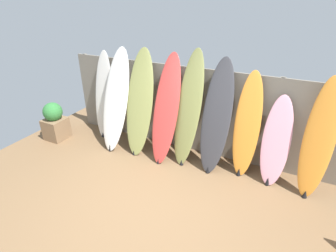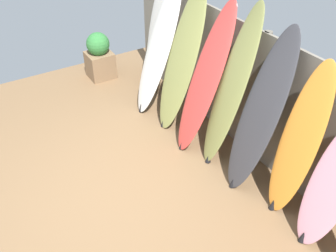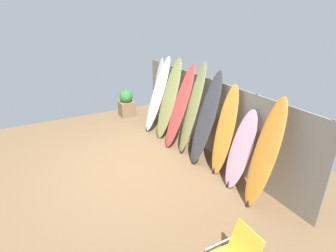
% 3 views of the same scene
% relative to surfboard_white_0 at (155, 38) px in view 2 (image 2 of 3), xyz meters
% --- Properties ---
extents(ground, '(7.68, 7.68, 0.00)m').
position_rel_surfboard_white_0_xyz_m(ground, '(2.20, -1.73, -0.97)').
color(ground, brown).
extents(fence_back, '(6.08, 0.11, 1.80)m').
position_rel_surfboard_white_0_xyz_m(fence_back, '(2.20, 0.28, -0.07)').
color(fence_back, gray).
rests_on(fence_back, ground).
extents(surfboard_white_0, '(0.47, 0.42, 1.97)m').
position_rel_surfboard_white_0_xyz_m(surfboard_white_0, '(0.00, 0.00, 0.00)').
color(surfboard_white_0, white).
rests_on(surfboard_white_0, ground).
extents(surfboard_white_1, '(0.58, 0.83, 2.11)m').
position_rel_surfboard_white_0_xyz_m(surfboard_white_1, '(0.54, -0.25, 0.07)').
color(surfboard_white_1, white).
rests_on(surfboard_white_1, ground).
extents(surfboard_olive_2, '(0.65, 0.81, 2.13)m').
position_rel_surfboard_white_0_xyz_m(surfboard_olive_2, '(1.08, -0.18, 0.08)').
color(surfboard_olive_2, olive).
rests_on(surfboard_olive_2, ground).
extents(surfboard_red_3, '(0.53, 0.83, 2.09)m').
position_rel_surfboard_white_0_xyz_m(surfboard_red_3, '(1.69, -0.20, 0.06)').
color(surfboard_red_3, '#D13D38').
rests_on(surfboard_red_3, ground).
extents(surfboard_olive_4, '(0.57, 0.69, 2.20)m').
position_rel_surfboard_white_0_xyz_m(surfboard_olive_4, '(2.13, -0.12, 0.12)').
color(surfboard_olive_4, olive).
rests_on(surfboard_olive_4, ground).
extents(surfboard_charcoal_5, '(0.53, 0.68, 2.09)m').
position_rel_surfboard_white_0_xyz_m(surfboard_charcoal_5, '(2.68, -0.12, 0.06)').
color(surfboard_charcoal_5, '#38383D').
rests_on(surfboard_charcoal_5, ground).
extents(surfboard_orange_6, '(0.49, 0.50, 1.92)m').
position_rel_surfboard_white_0_xyz_m(surfboard_orange_6, '(3.22, -0.04, -0.03)').
color(surfboard_orange_6, orange).
rests_on(surfboard_orange_6, ground).
extents(surfboard_pink_7, '(0.51, 0.56, 1.56)m').
position_rel_surfboard_white_0_xyz_m(surfboard_pink_7, '(3.74, -0.06, -0.21)').
color(surfboard_pink_7, pink).
rests_on(surfboard_pink_7, ground).
extents(planter_box, '(0.45, 0.47, 0.88)m').
position_rel_surfboard_white_0_xyz_m(planter_box, '(-0.93, -0.68, -0.55)').
color(planter_box, '#846647').
rests_on(planter_box, ground).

